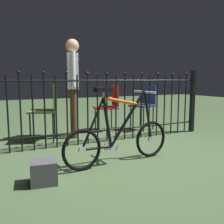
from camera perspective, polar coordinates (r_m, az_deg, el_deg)
The scene contains 8 objects.
ground_plane at distance 3.27m, azimuth 3.78°, elevation -9.97°, with size 20.00×20.00×0.00m, color #475F3A.
iron_fence at distance 3.85m, azimuth -2.70°, elevation 1.46°, with size 3.76×0.07×1.15m.
bicycle at distance 2.92m, azimuth 1.63°, elevation -5.63°, with size 1.41×0.40×0.89m.
chair_red at distance 4.79m, azimuth -0.54°, elevation 1.95°, with size 0.49×0.48×0.87m.
chair_olive at distance 4.09m, azimuth -14.43°, elevation 1.25°, with size 0.53×0.53×0.91m.
chair_navy at distance 4.94m, azimuth 7.43°, elevation 2.21°, with size 0.50×0.50×0.86m.
person_visitor at distance 4.25m, azimuth -8.92°, elevation 7.34°, with size 0.26×0.46×1.64m.
display_crate at distance 2.52m, azimuth -15.36°, elevation -13.04°, with size 0.24×0.24×0.22m, color #4C4C51.
Camera 1 is at (-1.57, -2.70, 0.98)m, focal length 40.05 mm.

